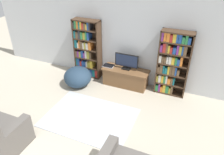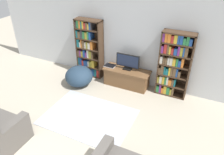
{
  "view_description": "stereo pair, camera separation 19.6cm",
  "coord_description": "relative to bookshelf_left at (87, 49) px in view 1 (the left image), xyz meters",
  "views": [
    {
      "loc": [
        1.84,
        -1.21,
        3.48
      ],
      "look_at": [
        0.03,
        3.08,
        0.7
      ],
      "focal_mm": 35.0,
      "sensor_mm": 36.0,
      "label": 1
    },
    {
      "loc": [
        2.02,
        -1.13,
        3.48
      ],
      "look_at": [
        0.03,
        3.08,
        0.7
      ],
      "focal_mm": 35.0,
      "sensor_mm": 36.0,
      "label": 2
    }
  ],
  "objects": [
    {
      "name": "television",
      "position": [
        1.29,
        -0.09,
        -0.11
      ],
      "size": [
        0.67,
        0.16,
        0.46
      ],
      "color": "black",
      "rests_on": "tv_stand"
    },
    {
      "name": "beanbag_ottoman",
      "position": [
        0.04,
        -0.69,
        -0.58
      ],
      "size": [
        0.79,
        0.79,
        0.57
      ],
      "primitive_type": "ellipsoid",
      "color": "#23384C",
      "rests_on": "ground_plane"
    },
    {
      "name": "area_rug",
      "position": [
        1.01,
        -1.81,
        -0.86
      ],
      "size": [
        2.06,
        1.5,
        0.02
      ],
      "color": "#B2B7C1",
      "rests_on": "ground_plane"
    },
    {
      "name": "tv_stand",
      "position": [
        1.29,
        -0.12,
        -0.61
      ],
      "size": [
        1.32,
        0.5,
        0.51
      ],
      "color": "brown",
      "rests_on": "ground_plane"
    },
    {
      "name": "wall_back",
      "position": [
        1.2,
        0.18,
        0.44
      ],
      "size": [
        8.8,
        0.06,
        2.6
      ],
      "color": "silver",
      "rests_on": "ground_plane"
    },
    {
      "name": "bookshelf_left",
      "position": [
        0.0,
        0.0,
        0.0
      ],
      "size": [
        0.81,
        0.3,
        1.77
      ],
      "color": "#422D1E",
      "rests_on": "ground_plane"
    },
    {
      "name": "laptop",
      "position": [
        0.76,
        -0.13,
        -0.34
      ],
      "size": [
        0.32,
        0.25,
        0.03
      ],
      "color": "#B7B7BC",
      "rests_on": "tv_stand"
    },
    {
      "name": "bookshelf_right",
      "position": [
        2.51,
        -0.0,
        0.06
      ],
      "size": [
        0.81,
        0.3,
        1.77
      ],
      "color": "#422D1E",
      "rests_on": "ground_plane"
    }
  ]
}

